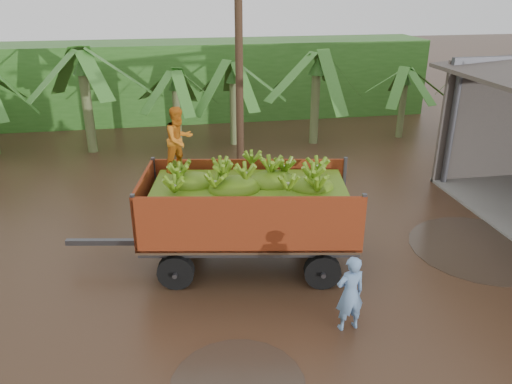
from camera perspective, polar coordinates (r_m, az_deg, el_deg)
ground at (r=11.05m, az=10.80°, el=-11.94°), size 100.00×100.00×0.00m
hedge_north at (r=24.83m, az=-6.52°, el=12.62°), size 22.00×3.00×3.60m
banana_trailer at (r=11.41m, az=-0.92°, el=-1.85°), size 6.83×3.13×3.73m
man_blue at (r=9.80m, az=10.70°, el=-11.32°), size 0.63×0.46×1.59m
utility_pole at (r=15.53m, az=-1.96°, el=16.02°), size 1.20×0.24×8.59m
banana_plants at (r=15.97m, az=-17.94°, el=5.79°), size 24.09×19.96×4.34m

